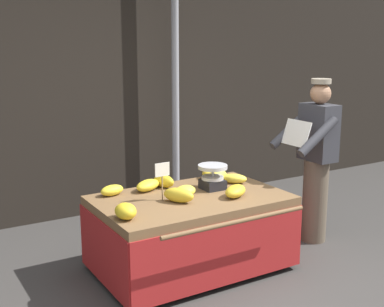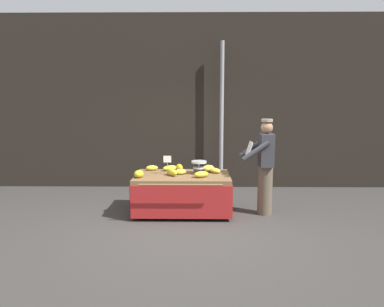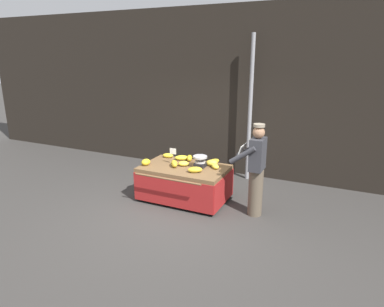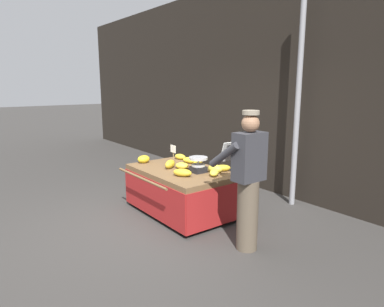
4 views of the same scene
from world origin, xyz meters
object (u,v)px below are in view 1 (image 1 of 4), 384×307
object	(u,v)px
price_sign	(162,173)
banana_bunch_8	(164,181)
street_pole	(175,76)
banana_bunch_2	(217,176)
weighing_scale	(213,177)
banana_bunch_6	(126,211)
vendor_person	(316,161)
banana_bunch_9	(208,174)
banana_bunch_1	(185,191)
banana_cart	(191,216)
banana_bunch_7	(148,185)
banana_bunch_3	(179,195)
banana_bunch_5	(234,178)
banana_bunch_4	(112,190)

from	to	relation	value
price_sign	banana_bunch_8	bearing A→B (deg)	60.49
street_pole	banana_bunch_2	size ratio (longest dim) A/B	14.13
weighing_scale	price_sign	size ratio (longest dim) A/B	0.82
banana_bunch_6	vendor_person	distance (m)	2.23
weighing_scale	banana_bunch_9	size ratio (longest dim) A/B	1.13
banana_bunch_1	banana_bunch_9	distance (m)	0.64
street_pole	banana_bunch_2	distance (m)	1.73
banana_cart	banana_bunch_7	size ratio (longest dim) A/B	5.94
banana_bunch_3	banana_bunch_9	xyz separation A→B (m)	(0.65, 0.53, -0.02)
banana_bunch_2	banana_bunch_8	bearing A→B (deg)	169.14
street_pole	banana_bunch_7	world-z (taller)	street_pole
banana_bunch_7	banana_bunch_5	bearing A→B (deg)	-14.11
vendor_person	banana_bunch_9	bearing A→B (deg)	153.44
street_pole	weighing_scale	xyz separation A→B (m)	(-0.51, -1.63, -0.84)
banana_bunch_5	vendor_person	distance (m)	0.91
banana_bunch_4	banana_bunch_7	bearing A→B (deg)	-4.32
banana_bunch_1	banana_bunch_9	bearing A→B (deg)	38.30
banana_cart	banana_bunch_6	size ratio (longest dim) A/B	8.17
banana_bunch_2	banana_bunch_3	world-z (taller)	banana_bunch_3
price_sign	banana_bunch_6	distance (m)	0.58
price_sign	banana_bunch_9	distance (m)	0.87
banana_bunch_1	banana_bunch_8	size ratio (longest dim) A/B	0.89
banana_bunch_4	banana_bunch_5	size ratio (longest dim) A/B	0.90
banana_cart	banana_bunch_2	distance (m)	0.61
banana_bunch_5	vendor_person	bearing A→B (deg)	-14.46
banana_bunch_9	vendor_person	bearing A→B (deg)	-26.56
banana_bunch_4	banana_bunch_9	xyz separation A→B (m)	(1.07, 0.04, 0.00)
banana_bunch_3	street_pole	bearing A→B (deg)	61.39
banana_bunch_1	banana_bunch_7	xyz separation A→B (m)	(-0.21, 0.34, 0.00)
weighing_scale	price_sign	distance (m)	0.59
street_pole	price_sign	size ratio (longest dim) A/B	9.76
banana_bunch_2	banana_bunch_3	size ratio (longest dim) A/B	0.83
banana_cart	banana_bunch_2	world-z (taller)	banana_bunch_2
street_pole	vendor_person	distance (m)	2.07
banana_bunch_7	banana_bunch_8	size ratio (longest dim) A/B	1.22
banana_cart	banana_bunch_6	bearing A→B (deg)	-161.88
banana_bunch_4	banana_bunch_6	size ratio (longest dim) A/B	1.08
banana_bunch_7	vendor_person	size ratio (longest dim) A/B	0.17
banana_bunch_1	banana_bunch_6	world-z (taller)	banana_bunch_6
price_sign	banana_bunch_5	xyz separation A→B (m)	(0.87, 0.13, -0.20)
weighing_scale	banana_bunch_2	world-z (taller)	weighing_scale
banana_bunch_1	banana_bunch_8	xyz separation A→B (m)	(-0.04, 0.35, 0.01)
banana_bunch_1	banana_bunch_8	bearing A→B (deg)	96.02
banana_cart	banana_bunch_9	size ratio (longest dim) A/B	6.94
banana_cart	price_sign	bearing A→B (deg)	172.72
weighing_scale	banana_bunch_8	bearing A→B (deg)	142.34
street_pole	vendor_person	xyz separation A→B (m)	(0.65, -1.79, -0.78)
weighing_scale	banana_bunch_4	distance (m)	0.95
banana_bunch_1	vendor_person	world-z (taller)	vendor_person
price_sign	banana_bunch_3	xyz separation A→B (m)	(0.09, -0.12, -0.18)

